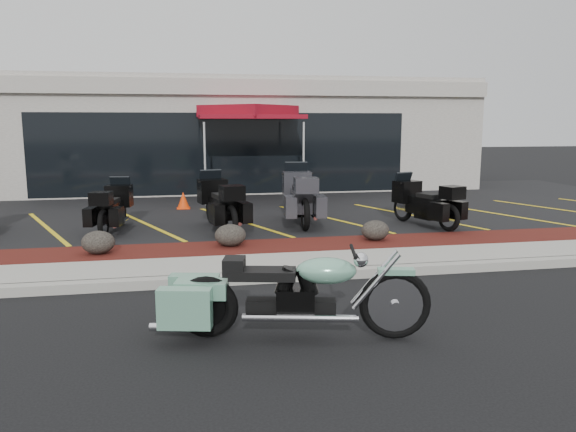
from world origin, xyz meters
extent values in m
plane|color=black|center=(0.00, 0.00, 0.00)|extent=(90.00, 90.00, 0.00)
cube|color=gray|center=(0.00, 0.90, 0.07)|extent=(24.00, 0.25, 0.15)
cube|color=gray|center=(0.00, 1.60, 0.07)|extent=(24.00, 1.20, 0.15)
cube|color=#34120C|center=(0.00, 2.80, 0.08)|extent=(24.00, 1.20, 0.16)
cube|color=black|center=(0.00, 8.20, 0.07)|extent=(26.00, 9.60, 0.15)
cube|color=gray|center=(0.00, 14.50, 2.00)|extent=(18.00, 8.00, 4.00)
cube|color=black|center=(0.00, 10.52, 1.50)|extent=(12.00, 0.06, 2.60)
cube|color=gray|center=(0.00, 10.49, 3.60)|extent=(18.00, 0.30, 0.50)
ellipsoid|color=black|center=(-2.89, 2.70, 0.37)|extent=(0.59, 0.49, 0.42)
ellipsoid|color=black|center=(-0.50, 2.89, 0.37)|extent=(0.60, 0.50, 0.42)
ellipsoid|color=black|center=(2.41, 2.89, 0.36)|extent=(0.57, 0.47, 0.40)
cone|color=#EC3907|center=(-1.35, 7.93, 0.38)|extent=(0.39, 0.39, 0.46)
cylinder|color=silver|center=(-0.52, 8.32, 1.33)|extent=(0.06, 0.06, 2.36)
cylinder|color=silver|center=(2.33, 8.68, 1.33)|extent=(0.06, 0.06, 2.36)
cylinder|color=silver|center=(-0.87, 11.17, 1.33)|extent=(0.06, 0.06, 2.36)
cylinder|color=silver|center=(1.98, 11.53, 1.33)|extent=(0.06, 0.06, 2.36)
cube|color=maroon|center=(0.73, 9.92, 2.66)|extent=(3.43, 3.43, 0.12)
cube|color=maroon|center=(0.73, 9.92, 2.84)|extent=(3.17, 3.17, 0.36)
camera|label=1|loc=(-1.40, -7.64, 2.51)|focal=35.00mm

